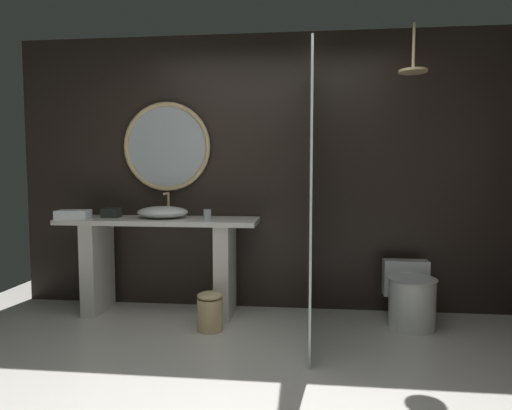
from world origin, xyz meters
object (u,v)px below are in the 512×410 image
(vessel_sink, at_px, (163,212))
(tissue_box, at_px, (111,213))
(toilet, at_px, (410,297))
(folded_hand_towel, at_px, (73,215))
(tumbler_cup, at_px, (207,214))
(round_wall_mirror, at_px, (167,147))
(rain_shower_head, at_px, (413,67))
(waste_bin, at_px, (210,311))

(vessel_sink, distance_m, tissue_box, 0.50)
(toilet, distance_m, folded_hand_towel, 3.05)
(tissue_box, bearing_deg, tumbler_cup, -4.31)
(vessel_sink, bearing_deg, folded_hand_towel, -166.71)
(vessel_sink, xyz_separation_m, folded_hand_towel, (-0.77, -0.18, -0.01))
(tumbler_cup, bearing_deg, folded_hand_towel, -174.15)
(round_wall_mirror, distance_m, folded_hand_towel, 1.06)
(tumbler_cup, bearing_deg, rain_shower_head, -4.44)
(toilet, bearing_deg, tumbler_cup, 177.83)
(tissue_box, distance_m, waste_bin, 1.35)
(round_wall_mirror, xyz_separation_m, folded_hand_towel, (-0.74, -0.41, -0.62))
(waste_bin, bearing_deg, tumbler_cup, 104.71)
(folded_hand_towel, bearing_deg, waste_bin, -10.29)
(vessel_sink, distance_m, rain_shower_head, 2.48)
(tissue_box, relative_size, rain_shower_head, 0.39)
(toilet, relative_size, folded_hand_towel, 2.00)
(tumbler_cup, relative_size, folded_hand_towel, 0.33)
(waste_bin, height_order, folded_hand_towel, folded_hand_towel)
(tumbler_cup, height_order, tissue_box, tumbler_cup)
(vessel_sink, relative_size, waste_bin, 1.43)
(round_wall_mirror, height_order, waste_bin, round_wall_mirror)
(rain_shower_head, relative_size, waste_bin, 1.19)
(tissue_box, height_order, folded_hand_towel, tissue_box)
(tissue_box, bearing_deg, vessel_sink, -1.28)
(rain_shower_head, distance_m, toilet, 1.90)
(rain_shower_head, distance_m, waste_bin, 2.58)
(round_wall_mirror, height_order, folded_hand_towel, round_wall_mirror)
(folded_hand_towel, bearing_deg, tissue_box, 35.35)
(tissue_box, distance_m, round_wall_mirror, 0.81)
(rain_shower_head, height_order, toilet, rain_shower_head)
(waste_bin, bearing_deg, vessel_sink, 141.50)
(tumbler_cup, relative_size, round_wall_mirror, 0.11)
(round_wall_mirror, bearing_deg, rain_shower_head, -11.02)
(vessel_sink, bearing_deg, rain_shower_head, -5.11)
(round_wall_mirror, relative_size, waste_bin, 2.63)
(vessel_sink, height_order, rain_shower_head, rain_shower_head)
(tumbler_cup, xyz_separation_m, folded_hand_towel, (-1.20, -0.12, -0.00))
(toilet, height_order, waste_bin, toilet)
(vessel_sink, relative_size, tissue_box, 3.07)
(tissue_box, relative_size, waste_bin, 0.47)
(round_wall_mirror, relative_size, rain_shower_head, 2.20)
(tumbler_cup, xyz_separation_m, rain_shower_head, (1.72, -0.13, 1.22))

